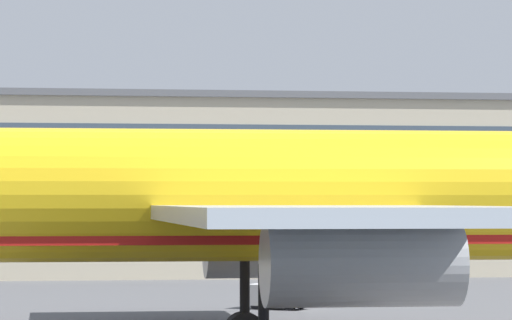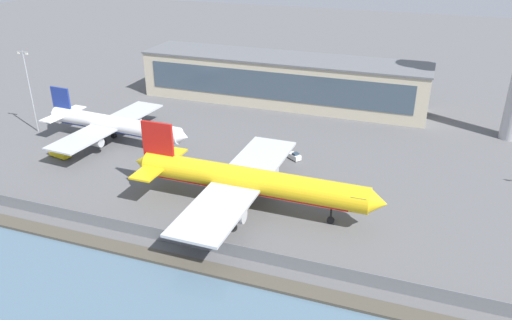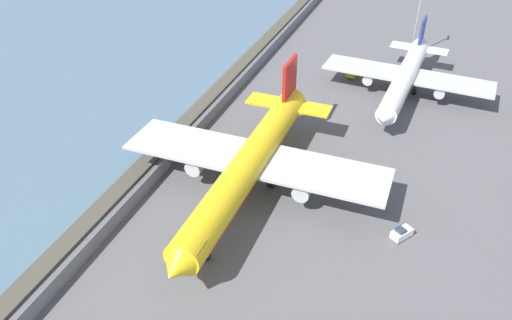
# 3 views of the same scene
# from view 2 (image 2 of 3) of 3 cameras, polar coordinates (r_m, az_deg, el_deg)

# --- Properties ---
(ground_plane) EXTENTS (500.00, 500.00, 0.00)m
(ground_plane) POSITION_cam_2_polar(r_m,az_deg,el_deg) (98.05, -3.94, -4.69)
(ground_plane) COLOR #565659
(shoreline_seawall) EXTENTS (320.00, 3.00, 0.50)m
(shoreline_seawall) POSITION_cam_2_polar(r_m,az_deg,el_deg) (82.69, -9.71, -11.19)
(shoreline_seawall) COLOR #474238
(shoreline_seawall) RESTS_ON ground
(perimeter_fence) EXTENTS (280.00, 0.10, 2.44)m
(perimeter_fence) POSITION_cam_2_polar(r_m,az_deg,el_deg) (85.30, -8.29, -9.01)
(perimeter_fence) COLOR slate
(perimeter_fence) RESTS_ON ground
(cargo_jet_yellow) EXTENTS (49.68, 42.16, 15.01)m
(cargo_jet_yellow) POSITION_cam_2_polar(r_m,az_deg,el_deg) (92.83, -0.97, -2.42)
(cargo_jet_yellow) COLOR yellow
(cargo_jet_yellow) RESTS_ON ground
(passenger_jet_white) EXTENTS (41.61, 35.77, 12.16)m
(passenger_jet_white) POSITION_cam_2_polar(r_m,az_deg,el_deg) (127.15, -16.05, 3.92)
(passenger_jet_white) COLOR white
(passenger_jet_white) RESTS_ON ground
(baggage_tug) EXTENTS (3.54, 3.16, 1.80)m
(baggage_tug) POSITION_cam_2_polar(r_m,az_deg,el_deg) (114.66, 4.42, 0.43)
(baggage_tug) COLOR white
(baggage_tug) RESTS_ON ground
(ops_van) EXTENTS (5.51, 3.07, 2.48)m
(ops_van) POSITION_cam_2_polar(r_m,az_deg,el_deg) (123.88, -21.48, 0.85)
(ops_van) COLOR yellow
(ops_van) RESTS_ON ground
(terminal_building) EXTENTS (84.93, 17.40, 13.82)m
(terminal_building) POSITION_cam_2_polar(r_m,az_deg,el_deg) (151.06, 3.03, 9.15)
(terminal_building) COLOR #BCB299
(terminal_building) RESTS_ON ground
(apron_light_mast_apron_west) EXTENTS (3.20, 0.40, 21.07)m
(apron_light_mast_apron_west) POSITION_cam_2_polar(r_m,az_deg,el_deg) (138.74, -24.46, 7.54)
(apron_light_mast_apron_west) COLOR #93969B
(apron_light_mast_apron_west) RESTS_ON ground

